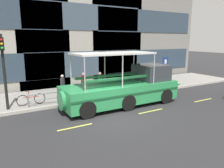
# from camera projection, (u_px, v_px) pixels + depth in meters

# --- Properties ---
(ground_plane) EXTENTS (120.00, 120.00, 0.00)m
(ground_plane) POSITION_uv_depth(u_px,v_px,m) (113.00, 116.00, 12.09)
(ground_plane) COLOR #2B2B2D
(sidewalk) EXTENTS (32.00, 4.80, 0.18)m
(sidewalk) POSITION_uv_depth(u_px,v_px,m) (77.00, 93.00, 16.82)
(sidewalk) COLOR gray
(sidewalk) RESTS_ON ground_plane
(curb_edge) EXTENTS (32.00, 0.18, 0.18)m
(curb_edge) POSITION_uv_depth(u_px,v_px,m) (90.00, 101.00, 14.71)
(curb_edge) COLOR #B2ADA3
(curb_edge) RESTS_ON ground_plane
(lane_centreline) EXTENTS (25.80, 0.12, 0.01)m
(lane_centreline) POSITION_uv_depth(u_px,v_px,m) (117.00, 118.00, 11.71)
(lane_centreline) COLOR #DBD64C
(lane_centreline) RESTS_ON ground_plane
(curb_guardrail) EXTENTS (11.16, 0.09, 0.78)m
(curb_guardrail) POSITION_uv_depth(u_px,v_px,m) (108.00, 89.00, 15.65)
(curb_guardrail) COLOR gray
(curb_guardrail) RESTS_ON sidewalk
(traffic_light_pole) EXTENTS (0.24, 0.46, 4.37)m
(traffic_light_pole) POSITION_uv_depth(u_px,v_px,m) (4.00, 65.00, 12.09)
(traffic_light_pole) COLOR black
(traffic_light_pole) RESTS_ON sidewalk
(parking_sign) EXTENTS (0.60, 0.12, 2.58)m
(parking_sign) POSITION_uv_depth(u_px,v_px,m) (165.00, 67.00, 18.50)
(parking_sign) COLOR #4C4F54
(parking_sign) RESTS_ON sidewalk
(leaned_bicycle) EXTENTS (1.74, 0.46, 0.96)m
(leaned_bicycle) POSITION_uv_depth(u_px,v_px,m) (31.00, 99.00, 13.48)
(leaned_bicycle) COLOR black
(leaned_bicycle) RESTS_ON sidewalk
(duck_tour_boat) EXTENTS (9.55, 2.57, 3.46)m
(duck_tour_boat) POSITION_uv_depth(u_px,v_px,m) (128.00, 88.00, 14.12)
(duck_tour_boat) COLOR #2D9351
(duck_tour_boat) RESTS_ON ground_plane
(pedestrian_near_bow) EXTENTS (0.22, 0.46, 1.59)m
(pedestrian_near_bow) POSITION_uv_depth(u_px,v_px,m) (133.00, 78.00, 17.75)
(pedestrian_near_bow) COLOR #1E2338
(pedestrian_near_bow) RESTS_ON sidewalk
(pedestrian_mid_left) EXTENTS (0.36, 0.36, 1.65)m
(pedestrian_mid_left) POSITION_uv_depth(u_px,v_px,m) (100.00, 81.00, 16.21)
(pedestrian_mid_left) COLOR #47423D
(pedestrian_mid_left) RESTS_ON sidewalk
(pedestrian_mid_right) EXTENTS (0.31, 0.42, 1.63)m
(pedestrian_mid_right) POSITION_uv_depth(u_px,v_px,m) (84.00, 81.00, 16.08)
(pedestrian_mid_right) COLOR #1E2338
(pedestrian_mid_right) RESTS_ON sidewalk
(pedestrian_near_stern) EXTENTS (0.34, 0.36, 1.62)m
(pedestrian_near_stern) POSITION_uv_depth(u_px,v_px,m) (63.00, 84.00, 15.27)
(pedestrian_near_stern) COLOR #1E2338
(pedestrian_near_stern) RESTS_ON sidewalk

